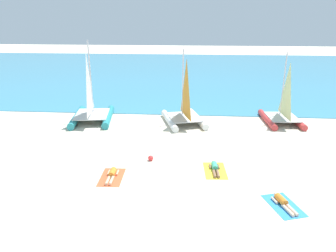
% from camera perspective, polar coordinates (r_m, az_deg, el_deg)
% --- Properties ---
extents(ground_plane, '(120.00, 120.00, 0.00)m').
position_cam_1_polar(ground_plane, '(24.58, 0.89, 1.24)').
color(ground_plane, beige).
extents(ocean_water, '(120.00, 40.00, 0.05)m').
position_cam_1_polar(ocean_water, '(44.99, 2.55, 9.56)').
color(ocean_water, teal).
rests_on(ocean_water, ground).
extents(sailboat_white, '(3.62, 4.63, 5.32)m').
position_cam_1_polar(sailboat_white, '(23.45, 2.88, 2.35)').
color(sailboat_white, white).
rests_on(sailboat_white, ground).
extents(sailboat_teal, '(3.49, 4.86, 5.86)m').
position_cam_1_polar(sailboat_teal, '(24.58, -13.37, 2.84)').
color(sailboat_teal, teal).
rests_on(sailboat_teal, ground).
extents(sailboat_red, '(2.70, 4.02, 5.06)m').
position_cam_1_polar(sailboat_red, '(24.94, 19.61, 2.18)').
color(sailboat_red, '#CC3838').
rests_on(sailboat_red, ground).
extents(towel_left, '(1.16, 1.94, 0.01)m').
position_cam_1_polar(towel_left, '(16.27, -9.94, -8.92)').
color(towel_left, '#EA5933').
rests_on(towel_left, ground).
extents(sunbather_left, '(0.55, 1.56, 0.30)m').
position_cam_1_polar(sunbather_left, '(16.27, -9.92, -8.42)').
color(sunbather_left, orange).
rests_on(sunbather_left, towel_left).
extents(towel_middle, '(1.20, 1.96, 0.01)m').
position_cam_1_polar(towel_middle, '(16.82, 8.33, -7.83)').
color(towel_middle, yellow).
rests_on(towel_middle, ground).
extents(sunbather_middle, '(0.56, 1.57, 0.30)m').
position_cam_1_polar(sunbather_middle, '(16.83, 8.32, -7.34)').
color(sunbather_middle, '#3FB28C').
rests_on(sunbather_middle, towel_middle).
extents(towel_right, '(1.62, 2.14, 0.01)m').
position_cam_1_polar(towel_right, '(14.72, 19.78, -13.13)').
color(towel_right, '#338CD8').
rests_on(towel_right, ground).
extents(sunbather_right, '(0.84, 1.54, 0.30)m').
position_cam_1_polar(sunbather_right, '(14.70, 19.70, -12.58)').
color(sunbather_right, orange).
rests_on(sunbather_right, towel_right).
extents(beach_ball, '(0.29, 0.29, 0.29)m').
position_cam_1_polar(beach_ball, '(17.70, -3.09, -5.70)').
color(beach_ball, red).
rests_on(beach_ball, ground).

